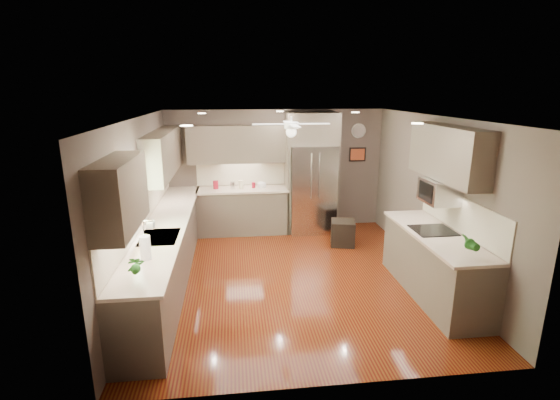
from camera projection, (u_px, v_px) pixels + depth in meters
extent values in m
plane|color=#490F09|center=(293.00, 276.00, 6.48)|extent=(5.00, 5.00, 0.00)
plane|color=white|center=(294.00, 117.00, 5.82)|extent=(5.00, 5.00, 0.00)
plane|color=brown|center=(276.00, 170.00, 8.55)|extent=(4.50, 0.00, 4.50)
plane|color=brown|center=(334.00, 272.00, 3.76)|extent=(4.50, 0.00, 4.50)
plane|color=brown|center=(141.00, 206.00, 5.90)|extent=(0.00, 5.00, 5.00)
plane|color=brown|center=(434.00, 197.00, 6.40)|extent=(0.00, 5.00, 5.00)
cylinder|color=maroon|center=(216.00, 185.00, 8.21)|extent=(0.11, 0.11, 0.17)
cylinder|color=silver|center=(233.00, 185.00, 8.20)|extent=(0.10, 0.10, 0.16)
cylinder|color=beige|center=(241.00, 184.00, 8.22)|extent=(0.10, 0.10, 0.16)
cylinder|color=maroon|center=(254.00, 185.00, 8.28)|extent=(0.09, 0.09, 0.12)
imported|color=white|center=(151.00, 224.00, 5.75)|extent=(0.10, 0.10, 0.21)
imported|color=#20601B|center=(134.00, 265.00, 4.24)|extent=(0.19, 0.14, 0.33)
imported|color=#20601B|center=(469.00, 243.00, 4.88)|extent=(0.19, 0.16, 0.32)
imported|color=beige|center=(262.00, 186.00, 8.34)|extent=(0.26, 0.26, 0.05)
cube|color=brown|center=(168.00, 252.00, 6.29)|extent=(0.60, 4.70, 0.90)
cube|color=beige|center=(166.00, 223.00, 6.16)|extent=(0.65, 4.70, 0.04)
cube|color=#BEB59D|center=(144.00, 206.00, 6.06)|extent=(0.02, 4.70, 0.50)
cube|color=brown|center=(243.00, 211.00, 8.39)|extent=(1.85, 0.60, 0.90)
cube|color=beige|center=(242.00, 190.00, 8.25)|extent=(1.85, 0.65, 0.04)
cube|color=#BEB59D|center=(242.00, 173.00, 8.47)|extent=(1.85, 0.02, 0.50)
cube|color=brown|center=(120.00, 194.00, 4.23)|extent=(0.33, 1.20, 0.75)
cube|color=brown|center=(164.00, 153.00, 7.01)|extent=(0.33, 2.40, 0.75)
cube|color=brown|center=(241.00, 144.00, 8.16)|extent=(2.15, 0.33, 0.75)
cube|color=brown|center=(447.00, 153.00, 5.65)|extent=(0.33, 1.70, 0.75)
cube|color=#BFF2B2|center=(132.00, 194.00, 5.34)|extent=(0.01, 1.00, 0.80)
cube|color=olive|center=(131.00, 162.00, 5.23)|extent=(0.05, 1.12, 0.06)
cube|color=olive|center=(137.00, 225.00, 5.46)|extent=(0.05, 1.12, 0.06)
cube|color=olive|center=(124.00, 205.00, 4.84)|extent=(0.05, 0.06, 0.80)
cube|color=olive|center=(142.00, 185.00, 5.85)|extent=(0.05, 0.06, 0.80)
cube|color=silver|center=(159.00, 238.00, 5.54)|extent=(0.50, 0.70, 0.03)
cube|color=#262626|center=(160.00, 240.00, 5.55)|extent=(0.44, 0.62, 0.05)
cylinder|color=silver|center=(144.00, 230.00, 5.49)|extent=(0.02, 0.02, 0.24)
cylinder|color=silver|center=(147.00, 221.00, 5.46)|extent=(0.16, 0.02, 0.02)
cube|color=silver|center=(312.00, 189.00, 8.37)|extent=(0.92, 0.72, 1.82)
cube|color=black|center=(314.00, 205.00, 8.11)|extent=(0.88, 0.02, 0.02)
cube|color=black|center=(315.00, 176.00, 7.95)|extent=(0.01, 0.02, 1.00)
cylinder|color=silver|center=(312.00, 176.00, 7.91)|extent=(0.02, 0.02, 0.90)
cylinder|color=silver|center=(320.00, 176.00, 7.93)|extent=(0.02, 0.02, 0.90)
cube|color=brown|center=(312.00, 128.00, 8.11)|extent=(1.04, 0.60, 0.63)
cube|color=brown|center=(287.00, 189.00, 8.37)|extent=(0.06, 0.60, 1.82)
cube|color=brown|center=(334.00, 187.00, 8.48)|extent=(0.06, 0.60, 1.82)
cube|color=brown|center=(434.00, 265.00, 5.81)|extent=(0.65, 2.20, 0.90)
cube|color=beige|center=(436.00, 234.00, 5.69)|extent=(0.70, 2.20, 0.04)
cube|color=#BEB59D|center=(461.00, 215.00, 5.65)|extent=(0.02, 2.20, 0.50)
cube|color=black|center=(433.00, 230.00, 5.78)|extent=(0.56, 0.52, 0.01)
cube|color=silver|center=(440.00, 191.00, 5.79)|extent=(0.42, 0.55, 0.34)
cube|color=black|center=(426.00, 192.00, 5.77)|extent=(0.02, 0.40, 0.26)
cylinder|color=white|center=(291.00, 119.00, 6.12)|extent=(0.03, 0.03, 0.08)
cylinder|color=white|center=(291.00, 125.00, 6.15)|extent=(0.22, 0.22, 0.10)
sphere|color=white|center=(291.00, 132.00, 6.17)|extent=(0.16, 0.16, 0.16)
cube|color=white|center=(314.00, 124.00, 6.18)|extent=(0.48, 0.11, 0.01)
cube|color=white|center=(288.00, 122.00, 6.48)|extent=(0.11, 0.48, 0.01)
cube|color=white|center=(268.00, 124.00, 6.10)|extent=(0.48, 0.11, 0.01)
cube|color=white|center=(295.00, 126.00, 5.81)|extent=(0.11, 0.48, 0.01)
cylinder|color=white|center=(202.00, 113.00, 6.91)|extent=(0.14, 0.14, 0.01)
cylinder|color=white|center=(355.00, 112.00, 7.22)|extent=(0.14, 0.14, 0.01)
cylinder|color=white|center=(187.00, 126.00, 4.52)|extent=(0.14, 0.14, 0.01)
cylinder|color=white|center=(417.00, 123.00, 4.82)|extent=(0.14, 0.14, 0.01)
cylinder|color=white|center=(280.00, 111.00, 7.55)|extent=(0.14, 0.14, 0.01)
cylinder|color=white|center=(359.00, 131.00, 8.52)|extent=(0.30, 0.03, 0.30)
cylinder|color=silver|center=(359.00, 131.00, 8.51)|extent=(0.29, 0.00, 0.29)
cube|color=black|center=(357.00, 154.00, 8.65)|extent=(0.36, 0.03, 0.30)
cube|color=#AD4622|center=(358.00, 155.00, 8.63)|extent=(0.30, 0.01, 0.24)
cube|color=black|center=(343.00, 233.00, 7.76)|extent=(0.52, 0.52, 0.50)
cube|color=black|center=(343.00, 222.00, 7.70)|extent=(0.50, 0.50, 0.03)
cylinder|color=white|center=(145.00, 248.00, 4.77)|extent=(0.13, 0.13, 0.30)
cylinder|color=silver|center=(145.00, 247.00, 4.77)|extent=(0.03, 0.03, 0.32)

